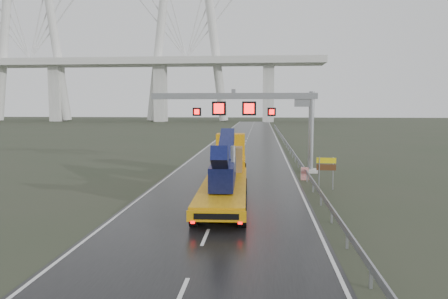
# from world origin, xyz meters

# --- Properties ---
(ground) EXTENTS (400.00, 400.00, 0.00)m
(ground) POSITION_xyz_m (0.00, 0.00, 0.00)
(ground) COLOR #303827
(ground) RESTS_ON ground
(road) EXTENTS (11.00, 200.00, 0.02)m
(road) POSITION_xyz_m (0.00, 40.00, 0.01)
(road) COLOR black
(road) RESTS_ON ground
(guardrail) EXTENTS (0.20, 140.00, 1.40)m
(guardrail) POSITION_xyz_m (6.10, 30.00, 0.70)
(guardrail) COLOR gray
(guardrail) RESTS_ON ground
(sign_gantry) EXTENTS (14.90, 1.20, 7.42)m
(sign_gantry) POSITION_xyz_m (2.10, 17.99, 5.61)
(sign_gantry) COLOR beige
(sign_gantry) RESTS_ON ground
(heavy_haul_truck) EXTENTS (3.25, 18.47, 4.32)m
(heavy_haul_truck) POSITION_xyz_m (0.10, 9.42, 1.67)
(heavy_haul_truck) COLOR #EBA90D
(heavy_haul_truck) RESTS_ON ground
(exit_sign_pair) EXTENTS (1.36, 0.13, 2.33)m
(exit_sign_pair) POSITION_xyz_m (7.10, 10.00, 1.63)
(exit_sign_pair) COLOR #92949A
(exit_sign_pair) RESTS_ON ground
(striped_barrier) EXTENTS (0.59, 0.32, 0.99)m
(striped_barrier) POSITION_xyz_m (6.00, 14.00, 0.50)
(striped_barrier) COLOR red
(striped_barrier) RESTS_ON ground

